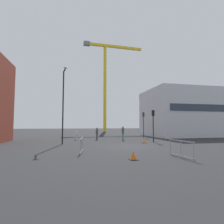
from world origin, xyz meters
TOP-DOWN VIEW (x-y plane):
  - ground at (0.00, 0.00)m, footprint 160.00×160.00m
  - office_block at (14.34, 12.64)m, footprint 12.91×10.12m
  - construction_crane at (4.10, 34.67)m, footprint 18.08×1.53m
  - streetlamp_tall at (-6.35, 2.83)m, footprint 0.60×1.86m
  - traffic_light_verge at (4.05, 3.18)m, footprint 0.39×0.29m
  - traffic_light_near at (5.64, 10.04)m, footprint 0.39×0.32m
  - pedestrian_walking at (1.16, 6.28)m, footprint 0.34×0.34m
  - pedestrian_waiting at (-2.10, 7.77)m, footprint 0.34×0.34m
  - safety_barrier_front at (-4.82, 8.65)m, footprint 0.16×1.91m
  - safety_barrier_right_run at (1.36, -6.36)m, footprint 0.25×2.42m
  - safety_barrier_mid_span at (-4.66, -3.08)m, footprint 0.33×2.16m
  - traffic_cone_striped at (2.55, 2.49)m, footprint 0.48×0.48m
  - traffic_cone_orange at (-1.76, -6.31)m, footprint 0.51×0.51m

SIDE VIEW (x-z plane):
  - ground at x=0.00m, z-range 0.00..0.00m
  - traffic_cone_striped at x=2.55m, z-range -0.02..0.46m
  - traffic_cone_orange at x=-1.76m, z-range -0.02..0.49m
  - safety_barrier_front at x=-4.82m, z-range 0.02..1.10m
  - safety_barrier_mid_span at x=-4.66m, z-range 0.02..1.10m
  - safety_barrier_right_run at x=1.36m, z-range 0.02..1.10m
  - pedestrian_waiting at x=-2.10m, z-range 0.13..1.78m
  - pedestrian_walking at x=1.16m, z-range 0.16..2.01m
  - traffic_light_verge at x=4.05m, z-range 0.66..4.47m
  - traffic_light_near at x=5.64m, z-range 0.69..4.72m
  - office_block at x=14.34m, z-range 0.00..8.34m
  - streetlamp_tall at x=-6.35m, z-range 0.69..8.56m
  - construction_crane at x=4.10m, z-range 4.05..30.52m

